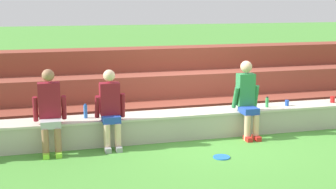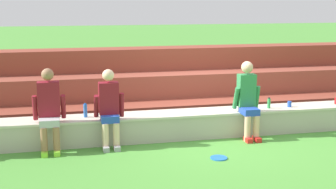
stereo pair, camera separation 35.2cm
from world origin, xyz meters
The scene contains 11 objects.
ground_plane centered at (0.00, 0.00, 0.00)m, with size 80.00×80.00×0.00m, color #4C9338.
stone_seating_wall centered at (0.00, 0.28, 0.25)m, with size 10.04×0.60×0.47m.
brick_bleachers centered at (0.00, 1.97, 0.56)m, with size 12.23×2.04×1.45m.
person_left_of_center centered at (-3.01, 0.00, 0.73)m, with size 0.54×0.56×1.39m.
person_center centered at (-2.02, -0.03, 0.71)m, with size 0.51×0.47×1.35m.
person_right_of_center centered at (0.50, -0.01, 0.74)m, with size 0.49×0.57×1.41m.
water_bottle_mid_right centered at (1.04, 0.24, 0.57)m, with size 0.06×0.06×0.21m.
water_bottle_mid_left centered at (-2.41, 0.31, 0.59)m, with size 0.07×0.07×0.25m.
plastic_cup_middle centered at (2.50, 0.26, 0.53)m, with size 0.09×0.09×0.13m, color red.
plastic_cup_right_end centered at (1.47, 0.24, 0.53)m, with size 0.08×0.08×0.11m, color blue.
frisbee centered at (-0.38, -1.01, 0.01)m, with size 0.27×0.27×0.02m, color blue.
Camera 1 is at (-3.09, -7.62, 2.49)m, focal length 49.40 mm.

